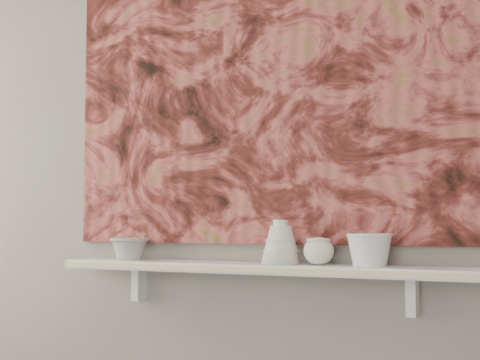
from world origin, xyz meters
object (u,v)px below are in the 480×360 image
Objects in this scene: painting at (264,82)px; bell_vessel at (281,242)px; bowl_grey at (130,248)px; cup_cream at (319,251)px; bowl_white at (370,250)px; shelf at (255,268)px.

bell_vessel is (0.09, -0.08, -0.54)m from painting.
bowl_grey is 0.58m from bell_vessel.
bowl_white is at bearing 0.00° from cup_cream.
painting is at bearing 138.55° from bell_vessel.
shelf is at bearing 180.00° from bowl_white.
painting is 0.68m from bowl_white.
shelf is at bearing 180.00° from cup_cream.
bowl_grey is at bearing 180.00° from bell_vessel.
bell_vessel reaches higher than shelf.
bowl_white is (0.38, -0.08, -0.56)m from painting.
painting reaches higher than bowl_grey.
shelf is 0.13m from bell_vessel.
painting reaches higher than shelf.
painting is at bearing 159.70° from cup_cream.
bell_vessel is at bearing -41.45° from painting.
shelf is 0.93× the size of painting.
bell_vessel is at bearing 0.00° from shelf.
painting is at bearing 167.98° from bowl_white.
cup_cream is 0.68× the size of bowl_white.
bowl_grey is at bearing 180.00° from cup_cream.
painting reaches higher than bell_vessel.
shelf is at bearing -90.00° from painting.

